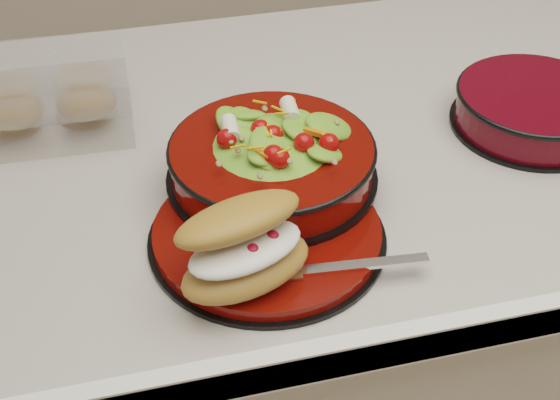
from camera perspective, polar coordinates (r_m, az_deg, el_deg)
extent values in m
cube|color=silver|center=(1.38, 0.85, -11.59)|extent=(1.16, 0.66, 0.86)
cube|color=beige|center=(1.07, 1.08, 3.81)|extent=(1.24, 0.74, 0.04)
cube|color=white|center=(0.82, 7.62, -10.67)|extent=(1.24, 0.02, 0.05)
cylinder|color=black|center=(0.89, -0.94, -2.83)|extent=(0.27, 0.27, 0.01)
cylinder|color=#610803|center=(0.88, -0.95, -2.35)|extent=(0.26, 0.26, 0.01)
torus|color=black|center=(0.87, -0.17, -2.48)|extent=(0.15, 0.15, 0.01)
cylinder|color=black|center=(0.94, -0.59, 1.69)|extent=(0.26, 0.26, 0.01)
cylinder|color=#610803|center=(0.93, -0.60, 2.91)|extent=(0.24, 0.24, 0.04)
torus|color=black|center=(0.92, -0.61, 3.81)|extent=(0.25, 0.25, 0.01)
ellipsoid|color=#518726|center=(0.92, -0.61, 3.86)|extent=(0.21, 0.21, 0.08)
sphere|color=#C00A07|center=(0.90, 2.49, 6.68)|extent=(0.02, 0.02, 0.02)
sphere|color=#C00A07|center=(0.93, 0.70, 7.80)|extent=(0.02, 0.02, 0.02)
sphere|color=#C00A07|center=(0.93, -2.00, 7.77)|extent=(0.02, 0.02, 0.02)
sphere|color=#C00A07|center=(0.90, -3.76, 6.61)|extent=(0.02, 0.02, 0.02)
sphere|color=#C00A07|center=(0.87, -3.21, 5.10)|extent=(0.02, 0.02, 0.02)
sphere|color=#C00A07|center=(0.85, -0.60, 4.42)|extent=(0.02, 0.02, 0.02)
sphere|color=#C00A07|center=(0.87, 1.99, 5.16)|extent=(0.02, 0.02, 0.02)
cylinder|color=silver|center=(0.94, 0.75, 7.93)|extent=(0.04, 0.04, 0.02)
cylinder|color=silver|center=(0.90, -3.72, 6.58)|extent=(0.04, 0.04, 0.02)
cube|color=orange|center=(0.86, -1.56, 4.95)|extent=(0.03, 0.03, 0.01)
cube|color=orange|center=(0.89, 2.69, 6.36)|extent=(0.03, 0.02, 0.01)
ellipsoid|color=#B67337|center=(0.80, -2.49, -4.93)|extent=(0.16, 0.12, 0.04)
ellipsoid|color=white|center=(0.79, -2.54, -3.60)|extent=(0.14, 0.10, 0.02)
ellipsoid|color=#B67337|center=(0.78, -2.86, -1.37)|extent=(0.16, 0.11, 0.04)
sphere|color=#B30C1F|center=(0.78, -4.19, -3.54)|extent=(0.02, 0.02, 0.02)
sphere|color=#B30C1F|center=(0.78, -2.02, -3.72)|extent=(0.02, 0.02, 0.02)
sphere|color=#B30C1F|center=(0.79, -0.55, -2.74)|extent=(0.02, 0.02, 0.02)
sphere|color=#B30C1F|center=(0.79, -3.47, -2.80)|extent=(0.02, 0.02, 0.02)
sphere|color=#191947|center=(0.79, -3.24, -3.07)|extent=(0.01, 0.01, 0.01)
sphere|color=#191947|center=(0.79, -1.69, -3.03)|extent=(0.01, 0.01, 0.01)
sphere|color=#191947|center=(0.78, -2.49, -3.47)|extent=(0.01, 0.01, 0.01)
cube|color=silver|center=(0.84, 6.08, -4.72)|extent=(0.14, 0.03, 0.00)
cube|color=silver|center=(0.82, 0.06, -5.35)|extent=(0.05, 0.03, 0.00)
cube|color=white|center=(1.11, -16.43, 6.34)|extent=(0.22, 0.16, 0.05)
cube|color=white|center=(1.08, -16.88, 8.44)|extent=(0.22, 0.16, 0.04)
ellipsoid|color=#B67337|center=(1.11, -18.95, 6.10)|extent=(0.08, 0.07, 0.04)
ellipsoid|color=#B67337|center=(1.10, -13.96, 6.92)|extent=(0.08, 0.07, 0.04)
cylinder|color=black|center=(1.13, 17.80, 5.34)|extent=(0.22, 0.22, 0.01)
cylinder|color=#4A040C|center=(1.11, 18.07, 6.48)|extent=(0.21, 0.21, 0.05)
torus|color=black|center=(1.10, 18.28, 7.35)|extent=(0.21, 0.21, 0.01)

